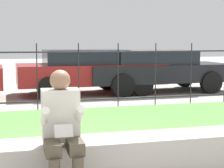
% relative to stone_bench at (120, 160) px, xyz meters
% --- Properties ---
extents(stone_bench, '(3.02, 0.52, 0.47)m').
position_rel_stone_bench_xyz_m(stone_bench, '(0.00, 0.00, 0.00)').
color(stone_bench, '#ADA89E').
rests_on(stone_bench, ground_plane).
extents(person_seated_reader, '(0.42, 0.73, 1.27)m').
position_rel_stone_bench_xyz_m(person_seated_reader, '(-0.69, -0.30, 0.49)').
color(person_seated_reader, black).
rests_on(person_seated_reader, ground_plane).
extents(grass_berm, '(10.69, 2.37, 0.27)m').
position_rel_stone_bench_xyz_m(grass_berm, '(-0.27, 1.89, -0.07)').
color(grass_berm, '#569342').
rests_on(grass_berm, ground_plane).
extents(iron_fence, '(8.69, 0.03, 1.52)m').
position_rel_stone_bench_xyz_m(iron_fence, '(-0.27, 3.85, 0.59)').
color(iron_fence, '#232326').
rests_on(iron_fence, ground_plane).
extents(car_parked_right, '(4.52, 2.03, 1.28)m').
position_rel_stone_bench_xyz_m(car_parked_right, '(3.06, 6.85, 0.49)').
color(car_parked_right, black).
rests_on(car_parked_right, ground_plane).
extents(car_parked_center, '(4.31, 2.03, 1.31)m').
position_rel_stone_bench_xyz_m(car_parked_center, '(0.97, 6.89, 0.50)').
color(car_parked_center, maroon).
rests_on(car_parked_center, ground_plane).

